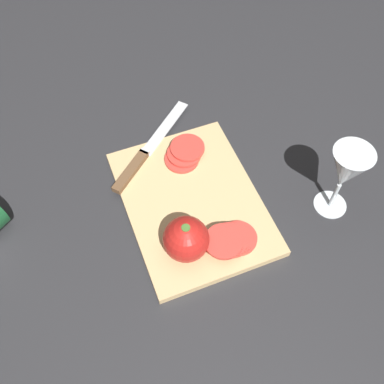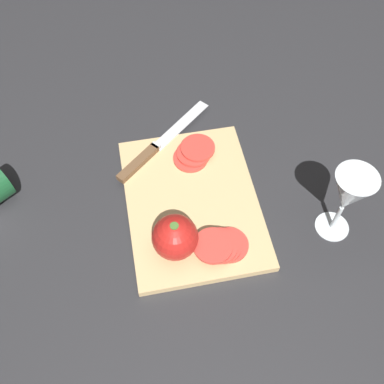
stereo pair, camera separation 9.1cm
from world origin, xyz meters
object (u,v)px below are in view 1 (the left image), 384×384
object	(u,v)px
wine_glass	(346,172)
whole_tomato	(186,239)
tomato_slice_stack_near	(231,240)
tomato_slice_stack_far	(184,154)
knife	(139,161)

from	to	relation	value
wine_glass	whole_tomato	bearing A→B (deg)	89.09
whole_tomato	tomato_slice_stack_near	distance (m)	0.09
tomato_slice_stack_near	tomato_slice_stack_far	world-z (taller)	tomato_slice_stack_near
wine_glass	knife	xyz separation A→B (m)	(0.24, 0.34, -0.10)
whole_tomato	tomato_slice_stack_near	world-z (taller)	whole_tomato
tomato_slice_stack_near	whole_tomato	bearing A→B (deg)	78.24
tomato_slice_stack_far	knife	bearing A→B (deg)	78.06
tomato_slice_stack_near	knife	bearing A→B (deg)	22.74
knife	tomato_slice_stack_near	bearing A→B (deg)	-107.74
whole_tomato	tomato_slice_stack_near	xyz separation A→B (m)	(-0.02, -0.09, -0.03)
wine_glass	tomato_slice_stack_far	world-z (taller)	wine_glass
whole_tomato	knife	world-z (taller)	whole_tomato
knife	tomato_slice_stack_far	xyz separation A→B (m)	(-0.02, -0.10, 0.00)
knife	tomato_slice_stack_far	world-z (taller)	tomato_slice_stack_far
knife	tomato_slice_stack_near	xyz separation A→B (m)	(-0.26, -0.11, 0.01)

